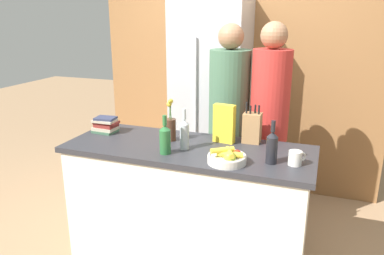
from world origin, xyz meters
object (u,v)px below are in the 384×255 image
object	(u,v)px
bottle_oil	(165,139)
person_at_sink	(229,118)
flower_vase	(170,126)
person_in_blue	(269,120)
bottle_vinegar	(184,133)
bottle_wine	(272,147)
fruit_bowl	(228,157)
book_stack	(106,125)
refrigerator	(211,101)
knife_block	(252,128)
cereal_box	(224,124)
coffee_mug	(296,158)

from	to	relation	value
bottle_oil	person_at_sink	xyz separation A→B (m)	(0.25, 0.76, -0.03)
flower_vase	person_in_blue	xyz separation A→B (m)	(0.66, 0.48, -0.01)
person_at_sink	bottle_vinegar	bearing A→B (deg)	-93.79
bottle_vinegar	person_at_sink	distance (m)	0.65
bottle_wine	person_in_blue	bearing A→B (deg)	100.23
fruit_bowl	book_stack	world-z (taller)	book_stack
bottle_oil	fruit_bowl	bearing A→B (deg)	-3.03
refrigerator	bottle_oil	xyz separation A→B (m)	(0.09, -1.34, 0.03)
knife_block	bottle_vinegar	xyz separation A→B (m)	(-0.42, -0.30, 0.00)
flower_vase	cereal_box	world-z (taller)	flower_vase
refrigerator	flower_vase	bearing A→B (deg)	-89.36
flower_vase	person_at_sink	size ratio (longest dim) A/B	0.18
knife_block	bottle_wine	bearing A→B (deg)	-61.29
coffee_mug	bottle_wine	xyz separation A→B (m)	(-0.15, -0.02, 0.07)
knife_block	person_in_blue	world-z (taller)	person_in_blue
person_at_sink	cereal_box	bearing A→B (deg)	-70.07
cereal_box	bottle_vinegar	world-z (taller)	bottle_vinegar
refrigerator	bottle_vinegar	xyz separation A→B (m)	(0.18, -1.21, 0.04)
bottle_oil	person_in_blue	distance (m)	0.95
knife_block	coffee_mug	size ratio (longest dim) A/B	2.83
knife_block	coffee_mug	world-z (taller)	knife_block
bottle_wine	bottle_oil	bearing A→B (deg)	-174.24
coffee_mug	bottle_wine	world-z (taller)	bottle_wine
flower_vase	person_in_blue	bearing A→B (deg)	35.96
cereal_box	person_at_sink	xyz separation A→B (m)	(-0.07, 0.40, -0.06)
knife_block	person_at_sink	xyz separation A→B (m)	(-0.26, 0.33, -0.03)
bottle_wine	coffee_mug	bearing A→B (deg)	8.50
book_stack	person_in_blue	xyz separation A→B (m)	(1.24, 0.47, 0.04)
person_at_sink	person_in_blue	size ratio (longest dim) A/B	0.99
flower_vase	cereal_box	bearing A→B (deg)	14.02
flower_vase	cereal_box	distance (m)	0.40
cereal_box	book_stack	xyz separation A→B (m)	(-0.97, -0.09, -0.08)
fruit_bowl	cereal_box	size ratio (longest dim) A/B	0.88
fruit_bowl	person_at_sink	size ratio (longest dim) A/B	0.14
knife_block	coffee_mug	bearing A→B (deg)	-44.48
bottle_vinegar	person_at_sink	size ratio (longest dim) A/B	0.16
book_stack	person_in_blue	bearing A→B (deg)	20.80
person_at_sink	person_in_blue	xyz separation A→B (m)	(0.34, -0.01, 0.02)
book_stack	person_at_sink	xyz separation A→B (m)	(0.90, 0.48, 0.02)
cereal_box	person_at_sink	world-z (taller)	person_at_sink
bottle_oil	bottle_vinegar	size ratio (longest dim) A/B	0.93
bottle_wine	person_at_sink	bearing A→B (deg)	123.75
coffee_mug	bottle_vinegar	size ratio (longest dim) A/B	0.37
refrigerator	flower_vase	world-z (taller)	refrigerator
fruit_bowl	person_in_blue	world-z (taller)	person_in_blue
bottle_oil	person_at_sink	distance (m)	0.80
knife_block	person_in_blue	bearing A→B (deg)	76.30
bottle_wine	cereal_box	bearing A→B (deg)	143.12
bottle_vinegar	bottle_wine	xyz separation A→B (m)	(0.62, -0.06, -0.00)
fruit_bowl	flower_vase	world-z (taller)	flower_vase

